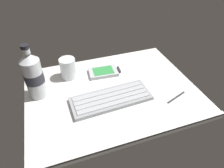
{
  "coord_description": "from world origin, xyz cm",
  "views": [
    {
      "loc": [
        -18.7,
        -54.6,
        50.18
      ],
      "look_at": [
        0.0,
        0.0,
        3.0
      ],
      "focal_mm": 31.81,
      "sensor_mm": 36.0,
      "label": 1
    }
  ],
  "objects_px": {
    "juice_cup": "(68,69)",
    "water_bottle": "(34,75)",
    "handheld_device": "(105,72)",
    "keyboard": "(111,98)",
    "stylus_pen": "(176,97)"
  },
  "relations": [
    {
      "from": "handheld_device",
      "to": "juice_cup",
      "type": "relative_size",
      "value": 1.55
    },
    {
      "from": "keyboard",
      "to": "water_bottle",
      "type": "bearing_deg",
      "value": 154.74
    },
    {
      "from": "juice_cup",
      "to": "stylus_pen",
      "type": "distance_m",
      "value": 0.44
    },
    {
      "from": "handheld_device",
      "to": "stylus_pen",
      "type": "distance_m",
      "value": 0.31
    },
    {
      "from": "keyboard",
      "to": "handheld_device",
      "type": "height_order",
      "value": "keyboard"
    },
    {
      "from": "keyboard",
      "to": "juice_cup",
      "type": "xyz_separation_m",
      "value": [
        -0.12,
        0.19,
        0.03
      ]
    },
    {
      "from": "water_bottle",
      "to": "stylus_pen",
      "type": "xyz_separation_m",
      "value": [
        0.48,
        -0.18,
        -0.09
      ]
    },
    {
      "from": "water_bottle",
      "to": "juice_cup",
      "type": "bearing_deg",
      "value": 30.97
    },
    {
      "from": "handheld_device",
      "to": "stylus_pen",
      "type": "bearing_deg",
      "value": -48.64
    },
    {
      "from": "handheld_device",
      "to": "water_bottle",
      "type": "height_order",
      "value": "water_bottle"
    },
    {
      "from": "handheld_device",
      "to": "keyboard",
      "type": "bearing_deg",
      "value": -99.49
    },
    {
      "from": "juice_cup",
      "to": "water_bottle",
      "type": "relative_size",
      "value": 0.41
    },
    {
      "from": "juice_cup",
      "to": "water_bottle",
      "type": "xyz_separation_m",
      "value": [
        -0.13,
        -0.08,
        0.05
      ]
    },
    {
      "from": "handheld_device",
      "to": "stylus_pen",
      "type": "height_order",
      "value": "handheld_device"
    },
    {
      "from": "handheld_device",
      "to": "juice_cup",
      "type": "distance_m",
      "value": 0.15
    }
  ]
}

